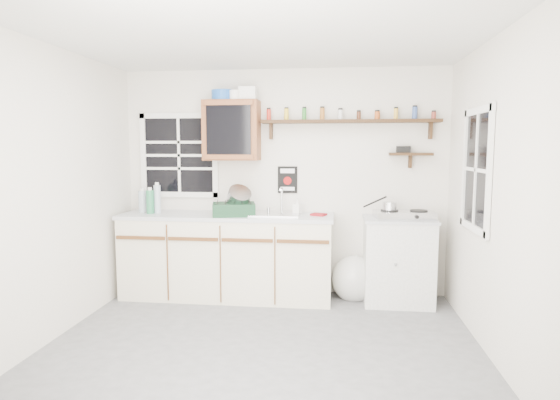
{
  "coord_description": "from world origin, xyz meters",
  "views": [
    {
      "loc": [
        0.58,
        -3.62,
        1.64
      ],
      "look_at": [
        0.09,
        0.55,
        1.17
      ],
      "focal_mm": 30.0,
      "sensor_mm": 36.0,
      "label": 1
    }
  ],
  "objects_px": {
    "dish_rack": "(235,206)",
    "hotplate": "(404,214)",
    "upper_cabinet": "(232,130)",
    "spice_shelf": "(349,121)",
    "main_cabinet": "(227,256)",
    "right_cabinet": "(398,260)"
  },
  "relations": [
    {
      "from": "dish_rack",
      "to": "hotplate",
      "type": "relative_size",
      "value": 0.81
    },
    {
      "from": "upper_cabinet",
      "to": "hotplate",
      "type": "relative_size",
      "value": 1.04
    },
    {
      "from": "spice_shelf",
      "to": "hotplate",
      "type": "xyz_separation_m",
      "value": [
        0.57,
        -0.21,
        -0.98
      ]
    },
    {
      "from": "main_cabinet",
      "to": "spice_shelf",
      "type": "xyz_separation_m",
      "value": [
        1.31,
        0.21,
        1.47
      ]
    },
    {
      "from": "main_cabinet",
      "to": "upper_cabinet",
      "type": "distance_m",
      "value": 1.37
    },
    {
      "from": "dish_rack",
      "to": "upper_cabinet",
      "type": "bearing_deg",
      "value": 96.04
    },
    {
      "from": "main_cabinet",
      "to": "spice_shelf",
      "type": "relative_size",
      "value": 1.21
    },
    {
      "from": "main_cabinet",
      "to": "spice_shelf",
      "type": "height_order",
      "value": "spice_shelf"
    },
    {
      "from": "main_cabinet",
      "to": "right_cabinet",
      "type": "height_order",
      "value": "main_cabinet"
    },
    {
      "from": "dish_rack",
      "to": "hotplate",
      "type": "bearing_deg",
      "value": -10.43
    },
    {
      "from": "right_cabinet",
      "to": "hotplate",
      "type": "height_order",
      "value": "hotplate"
    },
    {
      "from": "right_cabinet",
      "to": "dish_rack",
      "type": "height_order",
      "value": "dish_rack"
    },
    {
      "from": "main_cabinet",
      "to": "hotplate",
      "type": "height_order",
      "value": "hotplate"
    },
    {
      "from": "right_cabinet",
      "to": "spice_shelf",
      "type": "relative_size",
      "value": 0.48
    },
    {
      "from": "main_cabinet",
      "to": "dish_rack",
      "type": "relative_size",
      "value": 4.54
    },
    {
      "from": "hotplate",
      "to": "right_cabinet",
      "type": "bearing_deg",
      "value": 150.46
    },
    {
      "from": "upper_cabinet",
      "to": "spice_shelf",
      "type": "xyz_separation_m",
      "value": [
        1.27,
        0.07,
        0.1
      ]
    },
    {
      "from": "spice_shelf",
      "to": "dish_rack",
      "type": "bearing_deg",
      "value": -165.91
    },
    {
      "from": "upper_cabinet",
      "to": "spice_shelf",
      "type": "height_order",
      "value": "upper_cabinet"
    },
    {
      "from": "dish_rack",
      "to": "right_cabinet",
      "type": "bearing_deg",
      "value": -9.69
    },
    {
      "from": "right_cabinet",
      "to": "upper_cabinet",
      "type": "height_order",
      "value": "upper_cabinet"
    },
    {
      "from": "right_cabinet",
      "to": "spice_shelf",
      "type": "xyz_separation_m",
      "value": [
        -0.53,
        0.19,
        1.47
      ]
    }
  ]
}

